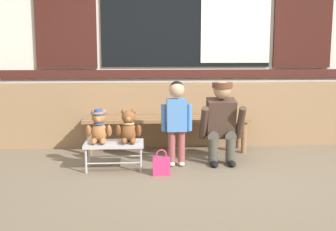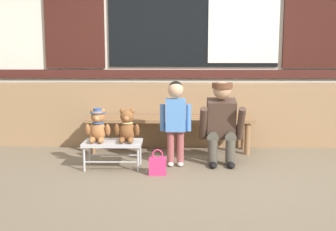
{
  "view_description": "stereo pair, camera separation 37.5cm",
  "coord_description": "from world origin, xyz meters",
  "px_view_note": "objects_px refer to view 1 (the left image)",
  "views": [
    {
      "loc": [
        -0.64,
        -4.29,
        1.31
      ],
      "look_at": [
        -0.34,
        0.54,
        0.55
      ],
      "focal_mm": 45.72,
      "sensor_mm": 36.0,
      "label": 1
    },
    {
      "loc": [
        -0.26,
        -4.3,
        1.31
      ],
      "look_at": [
        -0.34,
        0.54,
        0.55
      ],
      "focal_mm": 45.72,
      "sensor_mm": 36.0,
      "label": 2
    }
  ],
  "objects_px": {
    "handbag_on_ground": "(161,166)",
    "child_standing": "(177,114)",
    "small_display_bench": "(114,145)",
    "teddy_bear_plain": "(129,127)",
    "adult_crouching": "(222,122)",
    "teddy_bear_with_hat": "(99,127)",
    "wooden_bench_long": "(167,123)"
  },
  "relations": [
    {
      "from": "small_display_bench",
      "to": "teddy_bear_plain",
      "type": "xyz_separation_m",
      "value": [
        0.16,
        0.0,
        0.2
      ]
    },
    {
      "from": "wooden_bench_long",
      "to": "adult_crouching",
      "type": "relative_size",
      "value": 2.21
    },
    {
      "from": "teddy_bear_with_hat",
      "to": "handbag_on_ground",
      "type": "height_order",
      "value": "teddy_bear_with_hat"
    },
    {
      "from": "wooden_bench_long",
      "to": "child_standing",
      "type": "distance_m",
      "value": 0.71
    },
    {
      "from": "adult_crouching",
      "to": "small_display_bench",
      "type": "bearing_deg",
      "value": -170.99
    },
    {
      "from": "adult_crouching",
      "to": "teddy_bear_plain",
      "type": "bearing_deg",
      "value": -169.74
    },
    {
      "from": "child_standing",
      "to": "adult_crouching",
      "type": "relative_size",
      "value": 1.01
    },
    {
      "from": "teddy_bear_with_hat",
      "to": "teddy_bear_plain",
      "type": "distance_m",
      "value": 0.32
    },
    {
      "from": "child_standing",
      "to": "handbag_on_ground",
      "type": "relative_size",
      "value": 3.52
    },
    {
      "from": "small_display_bench",
      "to": "handbag_on_ground",
      "type": "xyz_separation_m",
      "value": [
        0.5,
        -0.25,
        -0.17
      ]
    },
    {
      "from": "small_display_bench",
      "to": "child_standing",
      "type": "xyz_separation_m",
      "value": [
        0.69,
        0.1,
        0.33
      ]
    },
    {
      "from": "small_display_bench",
      "to": "adult_crouching",
      "type": "relative_size",
      "value": 0.67
    },
    {
      "from": "teddy_bear_with_hat",
      "to": "handbag_on_ground",
      "type": "distance_m",
      "value": 0.8
    },
    {
      "from": "teddy_bear_plain",
      "to": "small_display_bench",
      "type": "bearing_deg",
      "value": -179.49
    },
    {
      "from": "small_display_bench",
      "to": "teddy_bear_with_hat",
      "type": "xyz_separation_m",
      "value": [
        -0.16,
        0.0,
        0.21
      ]
    },
    {
      "from": "handbag_on_ground",
      "to": "child_standing",
      "type": "bearing_deg",
      "value": 61.16
    },
    {
      "from": "small_display_bench",
      "to": "adult_crouching",
      "type": "distance_m",
      "value": 1.25
    },
    {
      "from": "small_display_bench",
      "to": "wooden_bench_long",
      "type": "bearing_deg",
      "value": 51.27
    },
    {
      "from": "teddy_bear_plain",
      "to": "child_standing",
      "type": "height_order",
      "value": "child_standing"
    },
    {
      "from": "adult_crouching",
      "to": "handbag_on_ground",
      "type": "xyz_separation_m",
      "value": [
        -0.72,
        -0.44,
        -0.38
      ]
    },
    {
      "from": "teddy_bear_plain",
      "to": "child_standing",
      "type": "relative_size",
      "value": 0.38
    },
    {
      "from": "teddy_bear_plain",
      "to": "wooden_bench_long",
      "type": "bearing_deg",
      "value": 59.21
    },
    {
      "from": "child_standing",
      "to": "handbag_on_ground",
      "type": "distance_m",
      "value": 0.63
    },
    {
      "from": "small_display_bench",
      "to": "adult_crouching",
      "type": "bearing_deg",
      "value": 9.01
    },
    {
      "from": "teddy_bear_with_hat",
      "to": "child_standing",
      "type": "distance_m",
      "value": 0.87
    },
    {
      "from": "small_display_bench",
      "to": "teddy_bear_plain",
      "type": "bearing_deg",
      "value": 0.51
    },
    {
      "from": "handbag_on_ground",
      "to": "adult_crouching",
      "type": "bearing_deg",
      "value": 31.56
    },
    {
      "from": "adult_crouching",
      "to": "child_standing",
      "type": "bearing_deg",
      "value": -169.54
    },
    {
      "from": "small_display_bench",
      "to": "child_standing",
      "type": "bearing_deg",
      "value": 7.89
    },
    {
      "from": "child_standing",
      "to": "adult_crouching",
      "type": "distance_m",
      "value": 0.55
    },
    {
      "from": "child_standing",
      "to": "handbag_on_ground",
      "type": "bearing_deg",
      "value": -118.84
    },
    {
      "from": "adult_crouching",
      "to": "handbag_on_ground",
      "type": "distance_m",
      "value": 0.92
    }
  ]
}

